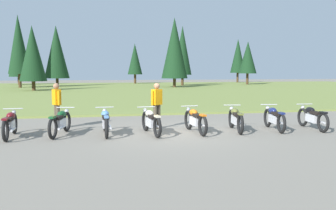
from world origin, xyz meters
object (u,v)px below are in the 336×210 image
object	(u,v)px
motorcycle_olive	(236,119)
rider_in_hivis_vest	(157,103)
motorcycle_maroon	(10,124)
rider_with_back_turned	(57,103)
motorcycle_navy	(274,118)
motorcycle_british_green	(60,122)
motorcycle_cream	(151,121)
motorcycle_black	(312,117)
motorcycle_orange	(195,120)
motorcycle_sky_blue	(106,122)

from	to	relation	value
motorcycle_olive	rider_in_hivis_vest	xyz separation A→B (m)	(-2.63, 1.05, 0.51)
motorcycle_maroon	motorcycle_olive	xyz separation A→B (m)	(7.49, -0.22, 0.00)
rider_in_hivis_vest	rider_with_back_turned	xyz separation A→B (m)	(-3.59, 0.71, 0.00)
motorcycle_olive	motorcycle_navy	world-z (taller)	same
motorcycle_british_green	motorcycle_olive	world-z (taller)	same
motorcycle_british_green	motorcycle_olive	xyz separation A→B (m)	(5.97, -0.32, 0.00)
motorcycle_cream	motorcycle_olive	distance (m)	3.02
motorcycle_black	rider_with_back_turned	distance (m)	9.31
motorcycle_british_green	motorcycle_orange	bearing A→B (deg)	-4.73
motorcycle_british_green	motorcycle_orange	xyz separation A→B (m)	(4.48, -0.37, 0.00)
motorcycle_maroon	motorcycle_sky_blue	size ratio (longest dim) A/B	1.00
motorcycle_cream	motorcycle_olive	world-z (taller)	same
motorcycle_british_green	rider_in_hivis_vest	distance (m)	3.45
motorcycle_sky_blue	motorcycle_olive	world-z (taller)	same
motorcycle_olive	motorcycle_navy	distance (m)	1.43
motorcycle_orange	rider_with_back_turned	world-z (taller)	rider_with_back_turned
motorcycle_maroon	rider_with_back_turned	distance (m)	2.06
motorcycle_maroon	motorcycle_orange	world-z (taller)	same
motorcycle_maroon	rider_with_back_turned	bearing A→B (deg)	50.62
motorcycle_orange	motorcycle_olive	bearing A→B (deg)	1.81
motorcycle_navy	rider_in_hivis_vest	size ratio (longest dim) A/B	1.25
rider_with_back_turned	motorcycle_british_green	bearing A→B (deg)	-79.95
motorcycle_black	rider_with_back_turned	size ratio (longest dim) A/B	1.26
motorcycle_maroon	motorcycle_cream	size ratio (longest dim) A/B	1.00
motorcycle_orange	motorcycle_navy	size ratio (longest dim) A/B	1.00
rider_with_back_turned	motorcycle_maroon	bearing A→B (deg)	-129.38
motorcycle_sky_blue	motorcycle_black	size ratio (longest dim) A/B	1.00
motorcycle_maroon	motorcycle_sky_blue	bearing A→B (deg)	-1.95
motorcycle_sky_blue	motorcycle_olive	distance (m)	4.51
motorcycle_sky_blue	motorcycle_cream	bearing A→B (deg)	-6.92
rider_in_hivis_vest	motorcycle_cream	bearing A→B (deg)	-108.89
motorcycle_maroon	motorcycle_black	world-z (taller)	same
rider_in_hivis_vest	rider_with_back_turned	world-z (taller)	same
motorcycle_maroon	motorcycle_black	xyz separation A→B (m)	(10.36, -0.38, 0.00)
motorcycle_cream	motorcycle_orange	bearing A→B (deg)	0.68
motorcycle_british_green	motorcycle_cream	distance (m)	2.98
motorcycle_sky_blue	motorcycle_black	world-z (taller)	same
rider_in_hivis_vest	motorcycle_navy	bearing A→B (deg)	-15.30
motorcycle_maroon	motorcycle_black	distance (m)	10.37
motorcycle_maroon	motorcycle_british_green	world-z (taller)	same
motorcycle_black	rider_with_back_turned	world-z (taller)	rider_with_back_turned
motorcycle_black	rider_in_hivis_vest	bearing A→B (deg)	167.57
motorcycle_maroon	motorcycle_black	size ratio (longest dim) A/B	1.00
motorcycle_british_green	motorcycle_navy	bearing A→B (deg)	-2.97
motorcycle_black	motorcycle_navy	bearing A→B (deg)	175.94
motorcycle_sky_blue	rider_in_hivis_vest	size ratio (longest dim) A/B	1.26
motorcycle_british_green	rider_with_back_turned	distance (m)	1.55
motorcycle_british_green	motorcycle_black	world-z (taller)	same
motorcycle_british_green	motorcycle_cream	xyz separation A→B (m)	(2.95, -0.39, 0.00)
motorcycle_orange	rider_with_back_turned	distance (m)	5.09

